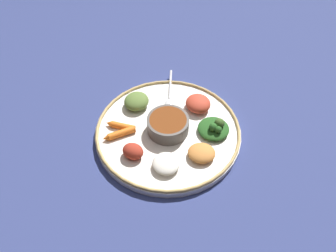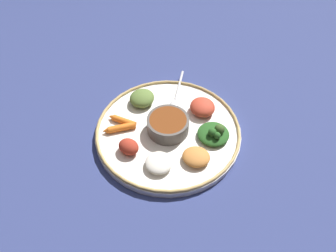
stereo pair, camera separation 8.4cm
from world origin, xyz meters
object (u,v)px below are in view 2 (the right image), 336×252
Objects in this scene: center_bowl at (168,124)px; greens_pile at (214,133)px; carrot_outer at (119,128)px; spoon at (177,95)px; carrot_near_spoon at (122,121)px.

center_bowl is 1.17× the size of greens_pile.
greens_pile is 1.07× the size of carrot_outer.
spoon is at bearing 86.24° from greens_pile.
spoon is (0.09, 0.09, -0.02)m from center_bowl.
center_bowl is 0.13m from spoon.
center_bowl is at bearing -136.44° from spoon.
spoon is 1.64× the size of carrot_near_spoon.
carrot_near_spoon is (-0.17, 0.00, 0.00)m from spoon.
center_bowl is at bearing 133.14° from greens_pile.
spoon is 0.19m from carrot_outer.
center_bowl is at bearing -47.13° from carrot_near_spoon.
center_bowl reaches higher than carrot_outer.
greens_pile is at bearing -40.64° from carrot_outer.
carrot_near_spoon is (-0.08, 0.09, -0.01)m from center_bowl.
carrot_near_spoon is (-0.16, 0.17, -0.01)m from greens_pile.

